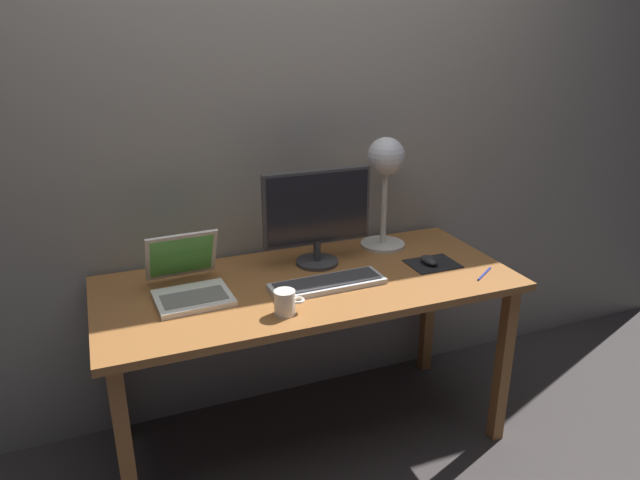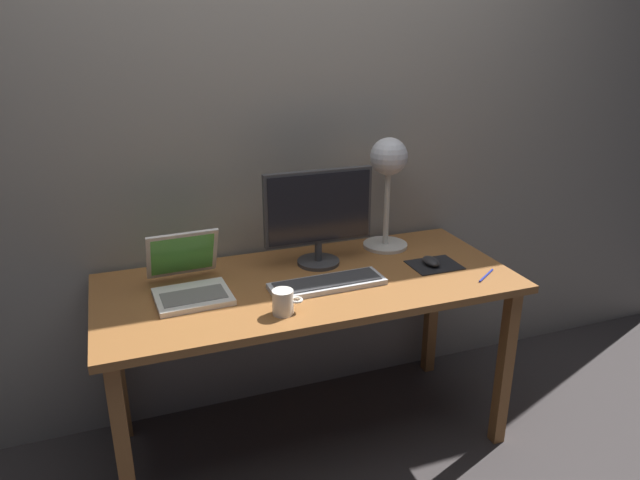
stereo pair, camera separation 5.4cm
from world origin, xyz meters
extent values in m
plane|color=#383333|center=(0.00, 0.00, 0.00)|extent=(4.80, 4.80, 0.00)
cube|color=gray|center=(0.00, 0.40, 1.30)|extent=(4.80, 0.06, 2.60)
cube|color=#935B2D|center=(0.00, 0.00, 0.72)|extent=(1.60, 0.70, 0.03)
cube|color=#935B2D|center=(-0.74, -0.29, 0.35)|extent=(0.05, 0.05, 0.71)
cube|color=#935B2D|center=(0.74, -0.29, 0.35)|extent=(0.05, 0.05, 0.71)
cube|color=#935B2D|center=(-0.74, 0.29, 0.35)|extent=(0.05, 0.05, 0.71)
cube|color=#935B2D|center=(0.74, 0.29, 0.35)|extent=(0.05, 0.05, 0.71)
cylinder|color=#38383A|center=(0.09, 0.14, 0.75)|extent=(0.17, 0.17, 0.01)
cylinder|color=#38383A|center=(0.09, 0.14, 0.80)|extent=(0.03, 0.03, 0.08)
cube|color=#38383A|center=(0.09, 0.14, 0.99)|extent=(0.45, 0.03, 0.30)
cube|color=black|center=(0.09, 0.13, 0.99)|extent=(0.42, 0.00, 0.27)
cube|color=silver|center=(0.05, -0.08, 0.75)|extent=(0.44, 0.15, 0.02)
cube|color=#38383A|center=(0.05, -0.08, 0.76)|extent=(0.41, 0.12, 0.01)
cube|color=silver|center=(-0.45, -0.01, 0.75)|extent=(0.27, 0.23, 0.02)
cube|color=slate|center=(-0.44, -0.03, 0.76)|extent=(0.23, 0.13, 0.00)
cube|color=silver|center=(-0.45, 0.15, 0.86)|extent=(0.27, 0.12, 0.20)
cube|color=#59C64C|center=(-0.45, 0.15, 0.86)|extent=(0.24, 0.11, 0.17)
cylinder|color=beige|center=(0.44, 0.22, 0.75)|extent=(0.20, 0.20, 0.01)
cylinder|color=silver|center=(0.44, 0.22, 0.93)|extent=(0.02, 0.02, 0.36)
sphere|color=silver|center=(0.44, 0.22, 1.15)|extent=(0.16, 0.16, 0.16)
sphere|color=#FFEAB2|center=(0.44, 0.21, 1.11)|extent=(0.06, 0.06, 0.06)
cube|color=black|center=(0.53, -0.04, 0.74)|extent=(0.20, 0.16, 0.00)
ellipsoid|color=#28282B|center=(0.51, -0.04, 0.76)|extent=(0.06, 0.10, 0.03)
cylinder|color=white|center=(-0.17, -0.23, 0.78)|extent=(0.07, 0.07, 0.09)
torus|color=white|center=(-0.12, -0.23, 0.78)|extent=(0.05, 0.05, 0.01)
cylinder|color=#2633A5|center=(0.66, -0.21, 0.74)|extent=(0.12, 0.09, 0.01)
camera|label=1|loc=(-0.72, -1.93, 1.68)|focal=32.80mm
camera|label=2|loc=(-0.67, -1.95, 1.68)|focal=32.80mm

